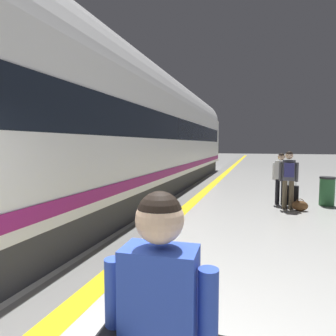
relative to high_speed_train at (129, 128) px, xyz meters
name	(u,v)px	position (x,y,z in m)	size (l,w,h in m)	color
safety_line_strip	(203,193)	(2.24, 2.11, -2.50)	(0.36, 80.00, 0.01)	yellow
tactile_edge_band	(193,192)	(1.84, 2.11, -2.50)	(0.75, 80.00, 0.01)	slate
high_speed_train	(129,128)	(0.00, 0.00, 0.00)	(2.94, 26.66, 4.97)	#38383D
passenger_near	(289,175)	(5.17, 0.01, -1.47)	(0.54, 0.34, 1.73)	brown
duffel_bag_near	(300,206)	(5.49, -0.14, -2.35)	(0.44, 0.26, 0.36)	brown
passenger_mid	(281,175)	(5.00, 0.64, -1.54)	(0.50, 0.27, 1.66)	black
suitcase_mid	(292,195)	(5.32, 0.38, -2.14)	(0.40, 0.28, 1.05)	black
waste_bin	(327,191)	(6.40, 0.94, -2.04)	(0.46, 0.46, 0.91)	#2D6638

